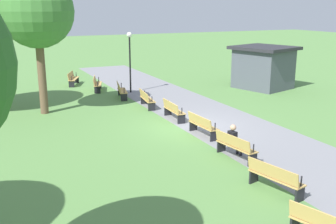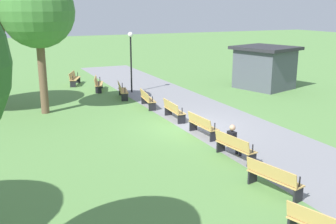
% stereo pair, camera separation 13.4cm
% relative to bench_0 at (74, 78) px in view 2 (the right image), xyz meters
% --- Properties ---
extents(ground_plane, '(120.00, 120.00, 0.00)m').
position_rel_bench_0_xyz_m(ground_plane, '(12.13, 2.55, -0.47)').
color(ground_plane, '#5B8C47').
extents(path_paving, '(39.65, 4.23, 0.01)m').
position_rel_bench_0_xyz_m(path_paving, '(12.13, 4.24, -0.47)').
color(path_paving, gray).
rests_on(path_paving, ground).
extents(bench_0, '(1.78, 1.12, 0.89)m').
position_rel_bench_0_xyz_m(bench_0, '(0.00, 0.00, 0.00)').
color(bench_0, tan).
rests_on(bench_0, ground).
extents(bench_1, '(1.80, 0.99, 0.89)m').
position_rel_bench_0_xyz_m(bench_1, '(2.59, 0.97, 0.00)').
color(bench_1, tan).
rests_on(bench_1, ground).
extents(bench_2, '(1.80, 0.85, 0.89)m').
position_rel_bench_0_xyz_m(bench_2, '(5.26, 1.71, 0.00)').
color(bench_2, tan).
rests_on(bench_2, ground).
extents(bench_3, '(1.79, 0.70, 0.89)m').
position_rel_bench_0_xyz_m(bench_3, '(7.99, 2.20, 0.00)').
color(bench_3, tan).
rests_on(bench_3, ground).
extents(bench_4, '(1.76, 0.55, 0.89)m').
position_rel_bench_0_xyz_m(bench_4, '(10.75, 2.45, 0.00)').
color(bench_4, tan).
rests_on(bench_4, ground).
extents(bench_5, '(1.76, 0.55, 0.89)m').
position_rel_bench_0_xyz_m(bench_5, '(13.52, 2.45, 0.00)').
color(bench_5, tan).
rests_on(bench_5, ground).
extents(bench_6, '(1.79, 0.70, 0.89)m').
position_rel_bench_0_xyz_m(bench_6, '(16.28, 2.20, 0.00)').
color(bench_6, tan).
rests_on(bench_6, ground).
extents(bench_7, '(1.80, 0.85, 0.89)m').
position_rel_bench_0_xyz_m(bench_7, '(19.00, 1.71, 0.00)').
color(bench_7, tan).
rests_on(bench_7, ground).
extents(person_seated, '(0.37, 0.55, 1.20)m').
position_rel_bench_0_xyz_m(person_seated, '(16.04, 2.31, 0.16)').
color(person_seated, black).
rests_on(person_seated, ground).
extents(tree_1, '(3.51, 3.51, 6.76)m').
position_rel_bench_0_xyz_m(tree_1, '(6.94, -2.92, 4.49)').
color(tree_1, brown).
rests_on(tree_1, ground).
extents(lamp_post, '(0.32, 0.32, 3.73)m').
position_rel_bench_0_xyz_m(lamp_post, '(3.95, 2.76, 2.15)').
color(lamp_post, black).
rests_on(lamp_post, ground).
extents(kiosk, '(4.36, 4.18, 2.74)m').
position_rel_bench_0_xyz_m(kiosk, '(6.30, 11.14, 0.93)').
color(kiosk, '#4C515B').
rests_on(kiosk, ground).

